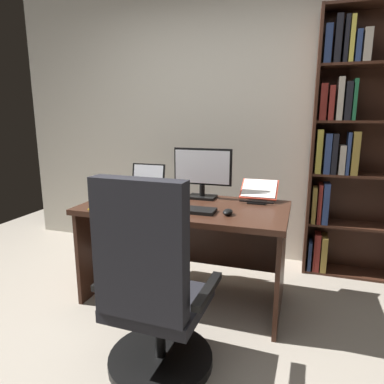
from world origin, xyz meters
TOP-DOWN VIEW (x-y plane):
  - ground_plane at (0.00, 0.00)m, footprint 6.14×6.14m
  - wall_back at (0.00, 1.96)m, footprint 4.69×0.12m
  - desk at (-0.13, 0.97)m, footprint 1.51×0.77m
  - bookshelf at (1.05, 1.75)m, footprint 0.79×0.26m
  - office_chair at (-0.02, 0.06)m, footprint 0.62×0.60m
  - monitor at (-0.07, 1.15)m, footprint 0.47×0.16m
  - laptop at (-0.59, 1.15)m, footprint 0.31×0.28m
  - keyboard at (-0.07, 0.74)m, footprint 0.42×0.15m
  - computer_mouse at (0.23, 0.74)m, footprint 0.06×0.10m
  - reading_stand_with_book at (0.38, 1.21)m, footprint 0.28×0.26m
  - open_binder at (-0.52, 0.69)m, footprint 0.45×0.28m
  - notepad at (-0.34, 0.85)m, footprint 0.18×0.23m
  - pen at (-0.32, 0.85)m, footprint 0.14×0.04m

SIDE VIEW (x-z plane):
  - ground_plane at x=0.00m, z-range 0.00..0.00m
  - office_chair at x=-0.02m, z-range -0.09..1.03m
  - desk at x=-0.13m, z-range 0.17..0.92m
  - notepad at x=-0.34m, z-range 0.75..0.76m
  - open_binder at x=-0.52m, z-range 0.75..0.77m
  - keyboard at x=-0.07m, z-range 0.75..0.77m
  - pen at x=-0.32m, z-range 0.76..0.77m
  - computer_mouse at x=0.23m, z-range 0.75..0.79m
  - laptop at x=-0.59m, z-range 0.68..0.92m
  - reading_stand_with_book at x=0.38m, z-range 0.75..0.90m
  - monitor at x=-0.07m, z-range 0.75..1.15m
  - bookshelf at x=1.05m, z-range 0.04..2.30m
  - wall_back at x=0.00m, z-range 0.00..2.82m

